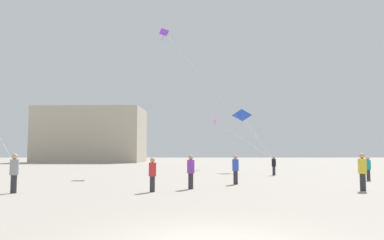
{
  "coord_description": "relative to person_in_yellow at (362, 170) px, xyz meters",
  "views": [
    {
      "loc": [
        -0.62,
        -8.22,
        1.83
      ],
      "look_at": [
        0.0,
        19.02,
        4.16
      ],
      "focal_mm": 36.31,
      "sensor_mm": 36.0,
      "label": 1
    }
  ],
  "objects": [
    {
      "name": "building_left_hall",
      "position": [
        -27.11,
        59.46,
        4.36
      ],
      "size": [
        21.02,
        13.25,
        10.73
      ],
      "color": "#B2A893",
      "rests_on": "ground_plane"
    },
    {
      "name": "kite_magenta_delta",
      "position": [
        -4.95,
        25.32,
        4.47
      ],
      "size": [
        4.25,
        13.12,
        4.65
      ],
      "color": "#D12899"
    },
    {
      "name": "person_in_red",
      "position": [
        -10.18,
        -0.27,
        -0.11
      ],
      "size": [
        0.35,
        0.35,
        1.63
      ],
      "rotation": [
        0.0,
        0.0,
        3.02
      ],
      "color": "#2D2D33",
      "rests_on": "ground_plane"
    },
    {
      "name": "person_in_purple",
      "position": [
        -8.34,
        1.2,
        -0.05
      ],
      "size": [
        0.38,
        0.38,
        1.75
      ],
      "rotation": [
        0.0,
        0.0,
        0.75
      ],
      "color": "#2D2D33",
      "rests_on": "ground_plane"
    },
    {
      "name": "person_in_yellow",
      "position": [
        0.0,
        0.0,
        0.0
      ],
      "size": [
        0.4,
        0.4,
        1.83
      ],
      "rotation": [
        0.0,
        0.0,
        1.7
      ],
      "color": "#2D2D33",
      "rests_on": "ground_plane"
    },
    {
      "name": "kite_violet_delta",
      "position": [
        -10.15,
        16.99,
        11.72
      ],
      "size": [
        9.84,
        4.46,
        12.22
      ],
      "color": "purple"
    },
    {
      "name": "kite_cobalt_delta",
      "position": [
        -2.8,
        19.76,
        4.55
      ],
      "size": [
        2.36,
        7.04,
        4.76
      ],
      "color": "blue"
    },
    {
      "name": "person_in_grey",
      "position": [
        -16.5,
        -0.67,
        -0.01
      ],
      "size": [
        0.39,
        0.39,
        1.81
      ],
      "rotation": [
        0.0,
        0.0,
        5.42
      ],
      "color": "#2D2D33",
      "rests_on": "ground_plane"
    },
    {
      "name": "person_in_blue",
      "position": [
        -5.65,
        4.08,
        -0.06
      ],
      "size": [
        0.38,
        0.38,
        1.73
      ],
      "rotation": [
        0.0,
        0.0,
        2.89
      ],
      "color": "#2D2D33",
      "rests_on": "ground_plane"
    },
    {
      "name": "person_in_black",
      "position": [
        -1.24,
        13.24,
        -0.13
      ],
      "size": [
        0.35,
        0.35,
        1.59
      ],
      "rotation": [
        0.0,
        0.0,
        1.58
      ],
      "color": "#2D2D33",
      "rests_on": "ground_plane"
    },
    {
      "name": "person_in_teal",
      "position": [
        3.7,
        7.12,
        -0.13
      ],
      "size": [
        0.35,
        0.35,
        1.6
      ],
      "rotation": [
        0.0,
        0.0,
        2.75
      ],
      "color": "#2D2D33",
      "rests_on": "ground_plane"
    }
  ]
}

